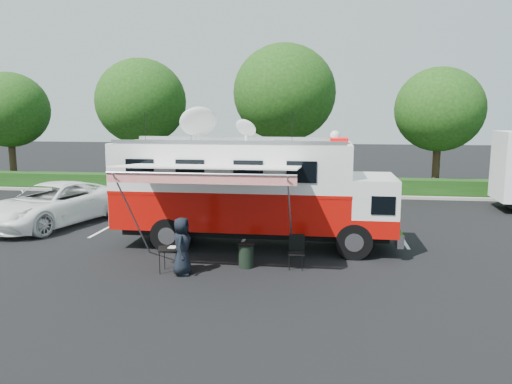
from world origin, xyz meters
TOP-DOWN VIEW (x-y plane):
  - ground_plane at (0.00, 0.00)m, footprint 120.00×120.00m
  - back_border at (1.14, 12.90)m, footprint 60.00×6.14m
  - stall_lines at (-0.50, 3.00)m, footprint 24.12×5.50m
  - command_truck at (-0.09, -0.00)m, footprint 9.99×2.75m
  - awning at (-0.98, -2.85)m, footprint 5.46×2.81m
  - white_suv at (-9.07, 2.21)m, footprint 4.63×7.05m
  - person at (-1.67, -3.51)m, footprint 0.61×0.89m
  - folding_table at (-1.98, -3.35)m, footprint 1.06×0.88m
  - folding_chair at (1.67, -2.36)m, footprint 0.55×0.57m
  - trash_bin at (0.11, -2.56)m, footprint 0.50×0.50m

SIDE VIEW (x-z plane):
  - ground_plane at x=0.00m, z-range 0.00..0.00m
  - white_suv at x=-9.07m, z-range -0.90..0.90m
  - person at x=-1.67m, z-range -0.87..0.87m
  - stall_lines at x=-0.50m, z-range 0.00..0.01m
  - trash_bin at x=0.11m, z-range 0.00..0.76m
  - folding_chair at x=1.67m, z-range 0.10..1.14m
  - folding_table at x=-1.98m, z-range 0.34..1.11m
  - command_truck at x=-0.09m, z-range -0.35..4.46m
  - awning at x=-0.98m, z-range 1.45..4.74m
  - back_border at x=1.14m, z-range 0.57..9.44m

